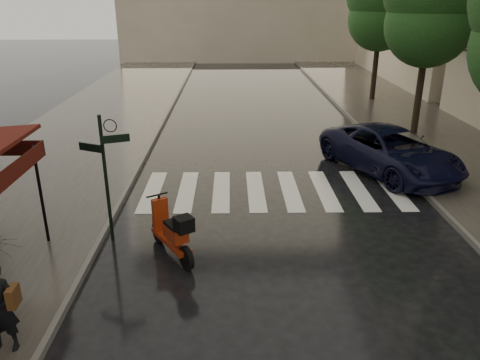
{
  "coord_description": "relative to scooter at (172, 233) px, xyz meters",
  "views": [
    {
      "loc": [
        1.71,
        -7.15,
        5.53
      ],
      "look_at": [
        1.91,
        3.33,
        1.4
      ],
      "focal_mm": 35.0,
      "sensor_mm": 36.0,
      "label": 1
    }
  ],
  "objects": [
    {
      "name": "ground",
      "position": [
        -0.38,
        -2.16,
        -0.6
      ],
      "size": [
        120.0,
        120.0,
        0.0
      ],
      "primitive_type": "plane",
      "color": "black",
      "rests_on": "ground"
    },
    {
      "name": "sidewalk_near",
      "position": [
        -4.88,
        9.84,
        -0.54
      ],
      "size": [
        6.0,
        60.0,
        0.12
      ],
      "primitive_type": "cube",
      "color": "#38332D",
      "rests_on": "ground"
    },
    {
      "name": "sidewalk_far",
      "position": [
        9.87,
        9.84,
        -0.54
      ],
      "size": [
        5.5,
        60.0,
        0.12
      ],
      "primitive_type": "cube",
      "color": "#38332D",
      "rests_on": "ground"
    },
    {
      "name": "curb_near",
      "position": [
        -1.83,
        9.84,
        -0.52
      ],
      "size": [
        0.12,
        60.0,
        0.16
      ],
      "primitive_type": "cube",
      "color": "#595651",
      "rests_on": "ground"
    },
    {
      "name": "curb_far",
      "position": [
        7.07,
        9.84,
        -0.52
      ],
      "size": [
        0.12,
        60.0,
        0.16
      ],
      "primitive_type": "cube",
      "color": "#595651",
      "rests_on": "ground"
    },
    {
      "name": "crosswalk",
      "position": [
        2.6,
        3.84,
        -0.59
      ],
      "size": [
        7.85,
        3.2,
        0.01
      ],
      "color": "silver",
      "rests_on": "ground"
    },
    {
      "name": "signpost",
      "position": [
        -1.57,
        0.84,
        1.23
      ],
      "size": [
        1.17,
        0.29,
        3.1
      ],
      "color": "black",
      "rests_on": "ground"
    },
    {
      "name": "scooter",
      "position": [
        0.0,
        0.0,
        0.0
      ],
      "size": [
        1.19,
        1.71,
        1.29
      ],
      "rotation": [
        0.0,
        0.0,
        0.57
      ],
      "color": "black",
      "rests_on": "ground"
    },
    {
      "name": "parked_car",
      "position": [
        6.62,
        5.42,
        0.14
      ],
      "size": [
        4.36,
        5.81,
        1.47
      ],
      "primitive_type": "imported",
      "rotation": [
        0.0,
        0.0,
        0.41
      ],
      "color": "black",
      "rests_on": "ground"
    }
  ]
}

